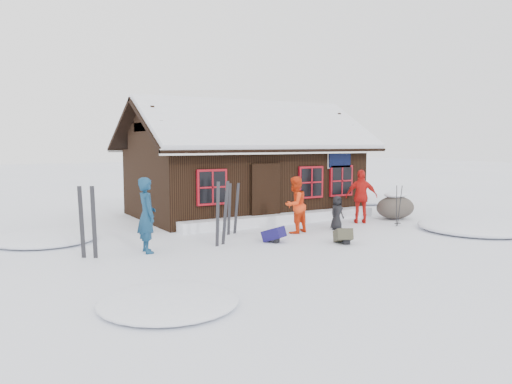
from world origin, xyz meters
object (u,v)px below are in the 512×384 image
(skier_orange_right, at_px, (361,197))
(skier_teal, at_px, (147,215))
(ski_pair_left, at_px, (222,214))
(backpack_blue, at_px, (274,237))
(backpack_olive, at_px, (343,238))
(boulder, at_px, (395,207))
(skier_crouched, at_px, (337,213))
(skier_orange_left, at_px, (295,205))
(ski_poles, at_px, (398,206))

(skier_orange_right, bearing_deg, skier_teal, 40.93)
(ski_pair_left, distance_m, backpack_blue, 1.62)
(ski_pair_left, height_order, backpack_blue, ski_pair_left)
(backpack_olive, bearing_deg, skier_teal, -173.23)
(skier_teal, distance_m, boulder, 9.60)
(skier_orange_right, height_order, skier_crouched, skier_orange_right)
(boulder, bearing_deg, backpack_blue, -167.43)
(skier_teal, bearing_deg, skier_orange_right, -81.74)
(backpack_olive, bearing_deg, skier_orange_left, 120.82)
(skier_orange_left, height_order, skier_crouched, skier_orange_left)
(skier_orange_left, height_order, skier_orange_right, skier_orange_right)
(skier_orange_right, xyz_separation_m, skier_crouched, (-1.55, -0.57, -0.38))
(skier_orange_left, xyz_separation_m, backpack_olive, (0.20, -2.00, -0.71))
(skier_teal, height_order, backpack_olive, skier_teal)
(backpack_olive, bearing_deg, boulder, 53.60)
(skier_teal, height_order, boulder, skier_teal)
(skier_crouched, distance_m, ski_poles, 2.26)
(skier_orange_left, xyz_separation_m, skier_orange_right, (3.05, 0.40, 0.05))
(ski_pair_left, bearing_deg, skier_orange_right, -10.07)
(skier_teal, relative_size, skier_crouched, 1.76)
(skier_teal, distance_m, backpack_blue, 3.58)
(boulder, xyz_separation_m, ski_pair_left, (-7.52, -0.96, 0.39))
(skier_teal, xyz_separation_m, skier_orange_right, (7.82, 0.76, -0.03))
(skier_teal, relative_size, ski_poles, 1.37)
(boulder, relative_size, ski_poles, 1.09)
(backpack_olive, bearing_deg, ski_poles, 45.99)
(skier_teal, xyz_separation_m, boulder, (9.55, 0.85, -0.50))
(skier_orange_left, height_order, ski_pair_left, skier_orange_left)
(boulder, xyz_separation_m, backpack_olive, (-4.58, -2.49, -0.29))
(boulder, height_order, ski_poles, ski_poles)
(skier_teal, height_order, ski_pair_left, skier_teal)
(boulder, distance_m, backpack_blue, 6.26)
(skier_teal, height_order, skier_orange_right, skier_teal)
(skier_teal, bearing_deg, ski_pair_left, -90.32)
(skier_teal, relative_size, backpack_blue, 3.42)
(skier_teal, relative_size, skier_orange_left, 1.10)
(skier_crouched, bearing_deg, backpack_blue, -176.89)
(skier_orange_left, distance_m, ski_pair_left, 2.78)
(skier_teal, relative_size, boulder, 1.26)
(skier_teal, bearing_deg, skier_crouched, -85.60)
(skier_crouched, xyz_separation_m, ski_pair_left, (-4.24, -0.29, 0.30))
(ski_poles, bearing_deg, skier_crouched, 167.71)
(ski_pair_left, xyz_separation_m, ski_poles, (6.45, -0.19, -0.18))
(ski_poles, bearing_deg, skier_orange_right, 121.91)
(skier_crouched, bearing_deg, ski_pair_left, 173.22)
(skier_orange_right, distance_m, backpack_blue, 4.62)
(skier_orange_left, bearing_deg, skier_orange_right, 168.99)
(skier_crouched, xyz_separation_m, boulder, (3.28, 0.67, -0.09))
(ski_poles, relative_size, backpack_olive, 2.47)
(skier_orange_left, bearing_deg, backpack_blue, 14.94)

